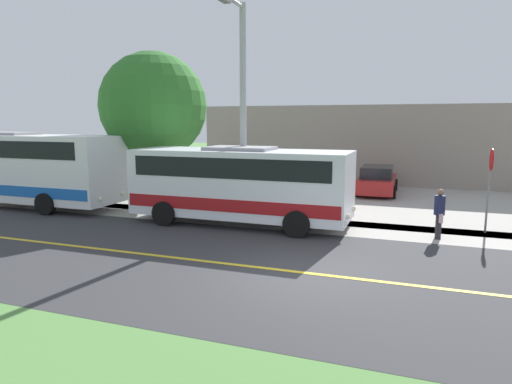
{
  "coord_description": "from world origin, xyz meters",
  "views": [
    {
      "loc": [
        10.57,
        2.5,
        3.78
      ],
      "look_at": [
        -3.5,
        -2.58,
        1.4
      ],
      "focal_mm": 31.5,
      "sensor_mm": 36.0,
      "label": 1
    }
  ],
  "objects_px": {
    "transit_bus_rear": "(2,165)",
    "commercial_building": "(371,142)",
    "parked_car_near": "(377,181)",
    "stop_sign": "(490,176)",
    "shuttle_bus_front": "(240,182)",
    "tree_curbside": "(153,106)",
    "pedestrian_with_bags": "(439,212)",
    "street_light_pole": "(242,104)"
  },
  "relations": [
    {
      "from": "shuttle_bus_front",
      "to": "pedestrian_with_bags",
      "type": "bearing_deg",
      "value": 91.53
    },
    {
      "from": "stop_sign",
      "to": "commercial_building",
      "type": "height_order",
      "value": "commercial_building"
    },
    {
      "from": "tree_curbside",
      "to": "commercial_building",
      "type": "height_order",
      "value": "tree_curbside"
    },
    {
      "from": "transit_bus_rear",
      "to": "commercial_building",
      "type": "relative_size",
      "value": 0.59
    },
    {
      "from": "street_light_pole",
      "to": "shuttle_bus_front",
      "type": "bearing_deg",
      "value": 8.45
    },
    {
      "from": "shuttle_bus_front",
      "to": "commercial_building",
      "type": "xyz_separation_m",
      "value": [
        -16.83,
        3.02,
        0.78
      ]
    },
    {
      "from": "transit_bus_rear",
      "to": "tree_curbside",
      "type": "distance_m",
      "value": 7.36
    },
    {
      "from": "stop_sign",
      "to": "street_light_pole",
      "type": "distance_m",
      "value": 8.85
    },
    {
      "from": "stop_sign",
      "to": "pedestrian_with_bags",
      "type": "bearing_deg",
      "value": -49.19
    },
    {
      "from": "shuttle_bus_front",
      "to": "transit_bus_rear",
      "type": "height_order",
      "value": "transit_bus_rear"
    },
    {
      "from": "street_light_pole",
      "to": "tree_curbside",
      "type": "xyz_separation_m",
      "value": [
        -2.52,
        -5.34,
        0.07
      ]
    },
    {
      "from": "street_light_pole",
      "to": "parked_car_near",
      "type": "height_order",
      "value": "street_light_pole"
    },
    {
      "from": "stop_sign",
      "to": "street_light_pole",
      "type": "relative_size",
      "value": 0.36
    },
    {
      "from": "pedestrian_with_bags",
      "to": "transit_bus_rear",
      "type": "bearing_deg",
      "value": -89.41
    },
    {
      "from": "tree_curbside",
      "to": "stop_sign",
      "type": "bearing_deg",
      "value": 84.61
    },
    {
      "from": "pedestrian_with_bags",
      "to": "parked_car_near",
      "type": "relative_size",
      "value": 0.37
    },
    {
      "from": "shuttle_bus_front",
      "to": "street_light_pole",
      "type": "xyz_separation_m",
      "value": [
        -0.3,
        -0.04,
        2.79
      ]
    },
    {
      "from": "transit_bus_rear",
      "to": "street_light_pole",
      "type": "height_order",
      "value": "street_light_pole"
    },
    {
      "from": "tree_curbside",
      "to": "street_light_pole",
      "type": "bearing_deg",
      "value": 64.69
    },
    {
      "from": "shuttle_bus_front",
      "to": "tree_curbside",
      "type": "xyz_separation_m",
      "value": [
        -2.83,
        -5.38,
        2.86
      ]
    },
    {
      "from": "parked_car_near",
      "to": "tree_curbside",
      "type": "height_order",
      "value": "tree_curbside"
    },
    {
      "from": "parked_car_near",
      "to": "commercial_building",
      "type": "distance_m",
      "value": 8.18
    },
    {
      "from": "stop_sign",
      "to": "tree_curbside",
      "type": "relative_size",
      "value": 0.42
    },
    {
      "from": "street_light_pole",
      "to": "commercial_building",
      "type": "relative_size",
      "value": 0.39
    },
    {
      "from": "stop_sign",
      "to": "shuttle_bus_front",
      "type": "bearing_deg",
      "value": -79.69
    },
    {
      "from": "pedestrian_with_bags",
      "to": "tree_curbside",
      "type": "bearing_deg",
      "value": -102.21
    },
    {
      "from": "transit_bus_rear",
      "to": "commercial_building",
      "type": "height_order",
      "value": "commercial_building"
    },
    {
      "from": "commercial_building",
      "to": "stop_sign",
      "type": "bearing_deg",
      "value": 19.33
    },
    {
      "from": "shuttle_bus_front",
      "to": "pedestrian_with_bags",
      "type": "relative_size",
      "value": 5.0
    },
    {
      "from": "parked_car_near",
      "to": "stop_sign",
      "type": "bearing_deg",
      "value": 29.99
    },
    {
      "from": "stop_sign",
      "to": "transit_bus_rear",
      "type": "bearing_deg",
      "value": -85.63
    },
    {
      "from": "stop_sign",
      "to": "parked_car_near",
      "type": "distance_m",
      "value": 8.6
    },
    {
      "from": "shuttle_bus_front",
      "to": "stop_sign",
      "type": "height_order",
      "value": "stop_sign"
    },
    {
      "from": "stop_sign",
      "to": "commercial_building",
      "type": "relative_size",
      "value": 0.14
    },
    {
      "from": "transit_bus_rear",
      "to": "pedestrian_with_bags",
      "type": "bearing_deg",
      "value": 90.59
    },
    {
      "from": "street_light_pole",
      "to": "commercial_building",
      "type": "height_order",
      "value": "street_light_pole"
    },
    {
      "from": "transit_bus_rear",
      "to": "shuttle_bus_front",
      "type": "bearing_deg",
      "value": 90.03
    },
    {
      "from": "shuttle_bus_front",
      "to": "stop_sign",
      "type": "distance_m",
      "value": 8.53
    },
    {
      "from": "stop_sign",
      "to": "street_light_pole",
      "type": "xyz_separation_m",
      "value": [
        1.22,
        -8.43,
        2.4
      ]
    },
    {
      "from": "pedestrian_with_bags",
      "to": "stop_sign",
      "type": "bearing_deg",
      "value": 130.81
    },
    {
      "from": "tree_curbside",
      "to": "transit_bus_rear",
      "type": "bearing_deg",
      "value": -65.69
    },
    {
      "from": "street_light_pole",
      "to": "tree_curbside",
      "type": "height_order",
      "value": "street_light_pole"
    }
  ]
}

